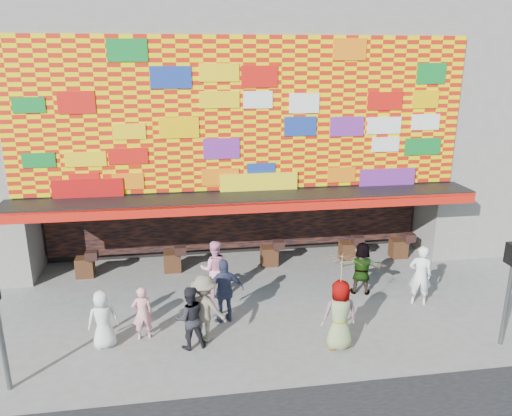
% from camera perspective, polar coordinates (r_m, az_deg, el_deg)
% --- Properties ---
extents(ground, '(90.00, 90.00, 0.00)m').
position_cam_1_polar(ground, '(14.30, 0.81, -14.08)').
color(ground, slate).
rests_on(ground, ground).
extents(shop_building, '(15.20, 9.40, 10.00)m').
position_cam_1_polar(shop_building, '(20.46, -3.00, 10.99)').
color(shop_building, gray).
rests_on(shop_building, ground).
extents(signal_right, '(0.22, 0.20, 3.00)m').
position_cam_1_polar(signal_right, '(14.50, 27.09, -7.36)').
color(signal_right, '#59595B').
rests_on(signal_right, ground).
extents(ped_a, '(0.88, 0.68, 1.61)m').
position_cam_1_polar(ped_a, '(13.91, -17.09, -12.06)').
color(ped_a, silver).
rests_on(ped_a, ground).
extents(ped_b, '(0.60, 0.45, 1.52)m').
position_cam_1_polar(ped_b, '(14.03, -12.85, -11.64)').
color(ped_b, pink).
rests_on(ped_b, ground).
extents(ped_c, '(0.94, 0.79, 1.73)m').
position_cam_1_polar(ped_c, '(13.38, -7.61, -12.32)').
color(ped_c, black).
rests_on(ped_c, ground).
extents(ped_d, '(1.40, 1.17, 1.88)m').
position_cam_1_polar(ped_d, '(13.60, -5.93, -11.35)').
color(ped_d, '#7A6E59').
rests_on(ped_d, ground).
extents(ped_e, '(1.18, 0.64, 1.91)m').
position_cam_1_polar(ped_e, '(14.45, -3.59, -9.43)').
color(ped_e, '#323858').
rests_on(ped_e, ground).
extents(ped_f, '(1.69, 0.98, 1.73)m').
position_cam_1_polar(ped_f, '(16.43, 11.97, -6.73)').
color(ped_f, gray).
rests_on(ped_f, ground).
extents(ped_g, '(0.95, 0.64, 1.91)m').
position_cam_1_polar(ped_g, '(13.38, 9.54, -11.97)').
color(ped_g, gray).
rests_on(ped_g, ground).
extents(ped_h, '(0.80, 0.65, 1.90)m').
position_cam_1_polar(ped_h, '(16.20, 18.26, -7.30)').
color(ped_h, white).
rests_on(ped_h, ground).
extents(ped_i, '(0.94, 0.75, 1.87)m').
position_cam_1_polar(ped_i, '(15.92, -4.77, -6.94)').
color(ped_i, '#F7A0C2').
rests_on(ped_i, ground).
extents(parasol, '(1.30, 1.31, 1.89)m').
position_cam_1_polar(parasol, '(12.84, 9.81, -7.23)').
color(parasol, '#D8BC88').
rests_on(parasol, ground).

